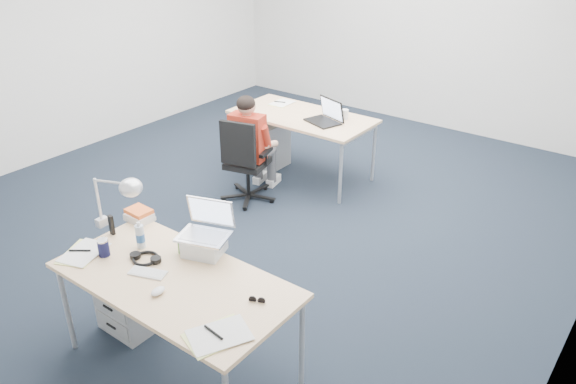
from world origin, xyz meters
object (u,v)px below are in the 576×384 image
(silver_laptop, at_px, (203,230))
(desk_lamp, at_px, (111,200))
(water_bottle, at_px, (140,235))
(desk_far, at_px, (302,119))
(sunglasses, at_px, (257,300))
(cordless_phone, at_px, (111,225))
(book_stack, at_px, (139,215))
(desk_near, at_px, (175,284))
(computer_mouse, at_px, (158,291))
(headphones, at_px, (145,258))
(dark_laptop, at_px, (323,111))
(bear_figurine, at_px, (181,244))
(can_koozie, at_px, (103,247))
(far_cup, at_px, (345,114))
(office_chair, at_px, (247,177))
(drawer_pedestal_near, at_px, (137,291))
(drawer_pedestal_far, at_px, (265,145))
(wireless_keyboard, at_px, (148,273))
(seated_person, at_px, (254,145))

(silver_laptop, bearing_deg, desk_lamp, 176.24)
(water_bottle, height_order, desk_lamp, desk_lamp)
(desk_far, relative_size, sunglasses, 15.50)
(water_bottle, distance_m, cordless_phone, 0.30)
(book_stack, relative_size, cordless_phone, 1.32)
(desk_near, height_order, book_stack, book_stack)
(desk_near, relative_size, sunglasses, 15.50)
(sunglasses, distance_m, desk_lamp, 1.35)
(desk_near, xyz_separation_m, silver_laptop, (-0.05, 0.32, 0.22))
(desk_far, xyz_separation_m, computer_mouse, (1.20, -3.17, 0.06))
(desk_near, bearing_deg, cordless_phone, 172.09)
(headphones, bearing_deg, desk_far, 87.45)
(desk_lamp, bearing_deg, dark_laptop, 75.68)
(desk_near, height_order, bear_figurine, bear_figurine)
(desk_lamp, bearing_deg, can_koozie, -68.05)
(can_koozie, bearing_deg, desk_near, 10.36)
(silver_laptop, relative_size, sunglasses, 3.44)
(computer_mouse, xyz_separation_m, far_cup, (-0.75, 3.34, 0.04))
(office_chair, relative_size, dark_laptop, 2.55)
(cordless_phone, bearing_deg, headphones, -1.74)
(drawer_pedestal_near, relative_size, can_koozie, 4.46)
(water_bottle, bearing_deg, bear_figurine, 23.55)
(drawer_pedestal_near, bearing_deg, silver_laptop, 19.17)
(drawer_pedestal_near, bearing_deg, water_bottle, -6.55)
(drawer_pedestal_far, distance_m, sunglasses, 3.59)
(water_bottle, relative_size, dark_laptop, 0.54)
(headphones, xyz_separation_m, dark_laptop, (-0.54, 2.91, 0.11))
(computer_mouse, xyz_separation_m, dark_laptop, (-0.88, 3.10, 0.11))
(drawer_pedestal_far, distance_m, wireless_keyboard, 3.36)
(seated_person, relative_size, dark_laptop, 3.11)
(desk_far, bearing_deg, computer_mouse, -69.26)
(headphones, bearing_deg, can_koozie, -172.87)
(computer_mouse, bearing_deg, headphones, 145.91)
(drawer_pedestal_far, xyz_separation_m, silver_laptop, (1.59, -2.59, 0.63))
(headphones, bearing_deg, drawer_pedestal_near, 141.84)
(drawer_pedestal_near, distance_m, far_cup, 3.09)
(headphones, distance_m, sunglasses, 0.88)
(computer_mouse, height_order, desk_lamp, desk_lamp)
(bear_figurine, relative_size, book_stack, 0.66)
(desk_far, xyz_separation_m, bear_figurine, (0.98, -2.77, 0.11))
(bear_figurine, bearing_deg, desk_near, -33.93)
(can_koozie, distance_m, cordless_phone, 0.28)
(headphones, distance_m, far_cup, 3.18)
(drawer_pedestal_far, bearing_deg, office_chair, -63.78)
(seated_person, height_order, drawer_pedestal_far, seated_person)
(seated_person, bearing_deg, book_stack, -86.70)
(headphones, xyz_separation_m, book_stack, (-0.45, 0.33, 0.03))
(seated_person, distance_m, wireless_keyboard, 2.61)
(far_cup, bearing_deg, computer_mouse, -77.40)
(desk_near, bearing_deg, computer_mouse, -75.38)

